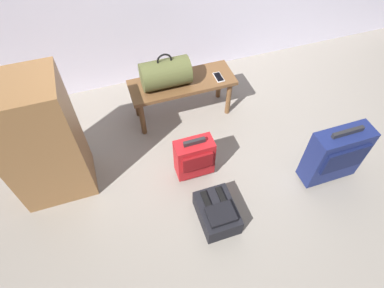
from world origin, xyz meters
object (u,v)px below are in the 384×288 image
object	(u,v)px
bench	(182,87)
side_cabinet	(40,143)
cell_phone	(219,77)
suitcase_small_red	(194,158)
duffel_bag_olive	(165,73)
backpack_dark	(217,213)
suitcase_upright_navy	(335,155)

from	to	relation	value
bench	side_cabinet	xyz separation A→B (m)	(-1.25, -0.47, 0.19)
cell_phone	suitcase_small_red	size ratio (longest dim) A/B	0.31
duffel_bag_olive	suitcase_small_red	distance (m)	0.81
bench	backpack_dark	distance (m)	1.25
cell_phone	backpack_dark	distance (m)	1.28
bench	duffel_bag_olive	size ratio (longest dim) A/B	2.27
duffel_bag_olive	suitcase_upright_navy	xyz separation A→B (m)	(1.10, -1.14, -0.24)
duffel_bag_olive	side_cabinet	world-z (taller)	side_cabinet
bench	suitcase_small_red	bearing A→B (deg)	-99.94
suitcase_upright_navy	backpack_dark	world-z (taller)	suitcase_upright_navy
suitcase_upright_navy	side_cabinet	distance (m)	2.31
bench	suitcase_upright_navy	size ratio (longest dim) A/B	1.63
duffel_bag_olive	bench	bearing A→B (deg)	0.00
bench	cell_phone	bearing A→B (deg)	-9.75
suitcase_upright_navy	duffel_bag_olive	bearing A→B (deg)	133.94
cell_phone	suitcase_upright_navy	size ratio (longest dim) A/B	0.23
suitcase_upright_navy	suitcase_small_red	bearing A→B (deg)	159.94
cell_phone	suitcase_upright_navy	xyz separation A→B (m)	(0.60, -1.08, -0.12)
bench	side_cabinet	world-z (taller)	side_cabinet
cell_phone	backpack_dark	world-z (taller)	cell_phone
duffel_bag_olive	backpack_dark	bearing A→B (deg)	-87.44
backpack_dark	cell_phone	bearing A→B (deg)	68.98
cell_phone	side_cabinet	xyz separation A→B (m)	(-1.59, -0.41, 0.12)
bench	cell_phone	size ratio (longest dim) A/B	6.94
suitcase_upright_navy	suitcase_small_red	world-z (taller)	suitcase_upright_navy
bench	suitcase_upright_navy	xyz separation A→B (m)	(0.95, -1.14, -0.04)
duffel_bag_olive	backpack_dark	world-z (taller)	duffel_bag_olive
duffel_bag_olive	cell_phone	size ratio (longest dim) A/B	3.06
cell_phone	backpack_dark	size ratio (longest dim) A/B	0.38
backpack_dark	suitcase_small_red	bearing A→B (deg)	93.91
cell_phone	duffel_bag_olive	bearing A→B (deg)	173.22
bench	backpack_dark	size ratio (longest dim) A/B	2.63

